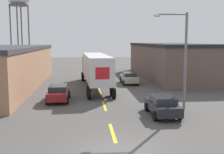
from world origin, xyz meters
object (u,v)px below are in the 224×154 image
at_px(semi_truck, 95,67).
at_px(street_lamp, 181,54).
at_px(parked_car_left_far, 58,93).
at_px(parked_car_right_far, 129,78).
at_px(parked_car_right_near, 162,105).

distance_m(semi_truck, street_lamp, 12.96).
bearing_deg(semi_truck, parked_car_left_far, -119.90).
xyz_separation_m(parked_car_right_far, street_lamp, (1.90, -13.62, 3.67)).
xyz_separation_m(semi_truck, parked_car_right_far, (4.42, 2.49, -1.59)).
xyz_separation_m(semi_truck, street_lamp, (6.31, -11.13, 2.08)).
relative_size(parked_car_right_far, parked_car_left_far, 1.00).
height_order(parked_car_left_far, street_lamp, street_lamp).
bearing_deg(parked_car_left_far, semi_truck, 63.11).
bearing_deg(street_lamp, parked_car_left_far, 157.65).
distance_m(parked_car_right_near, street_lamp, 4.45).
relative_size(parked_car_right_near, parked_car_left_far, 1.00).
bearing_deg(semi_truck, parked_car_right_far, 26.41).
distance_m(parked_car_left_far, street_lamp, 11.31).
relative_size(semi_truck, parked_car_left_far, 3.54).
height_order(semi_truck, parked_car_left_far, semi_truck).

